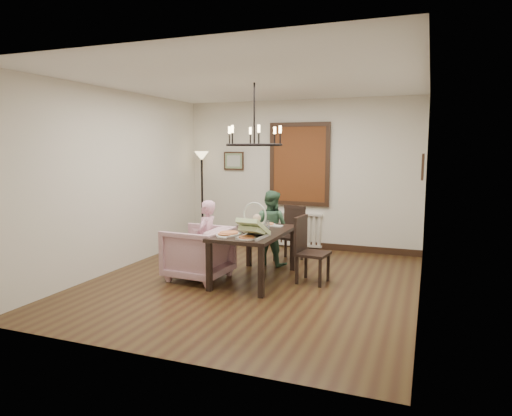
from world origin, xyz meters
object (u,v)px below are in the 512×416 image
Objects in this scene: armchair at (198,253)px; elderly_woman at (207,247)px; drinking_glass at (268,226)px; chair_right at (313,250)px; chair_far at (289,233)px; floor_lamp at (202,199)px; dining_table at (254,237)px; seated_man at (271,234)px; baby_bouncer at (254,225)px.

elderly_woman reaches higher than armchair.
drinking_glass is (0.95, 0.34, 0.40)m from armchair.
elderly_woman is (-1.49, -0.38, 0.00)m from chair_right.
chair_far is 0.97× the size of elderly_woman.
armchair is at bearing -79.77° from elderly_woman.
dining_table is at bearing -46.81° from floor_lamp.
chair_far is 1.32m from chair_right.
elderly_woman is at bearing -61.20° from floor_lamp.
chair_far is (0.13, 1.28, -0.17)m from dining_table.
seated_man is at bearing 94.43° from dining_table.
dining_table is at bearing 114.26° from baby_bouncer.
chair_far is at bearing 95.39° from baby_bouncer.
drinking_glass is at bearing -42.83° from floor_lamp.
chair_far is 7.44× the size of drinking_glass.
floor_lamp reaches higher than chair_far.
elderly_woman is 1.29m from seated_man.
chair_right is (0.70, -1.12, 0.01)m from chair_far.
seated_man reaches higher than chair_right.
chair_right is at bearing 11.82° from dining_table.
floor_lamp is at bearing 176.59° from chair_far.
elderly_woman is 0.95× the size of seated_man.
drinking_glass reaches higher than dining_table.
chair_far is 0.52× the size of floor_lamp.
floor_lamp is (-1.88, 2.01, 0.27)m from dining_table.
elderly_woman is at bearing -101.51° from chair_far.
elderly_woman is 1.94× the size of baby_bouncer.
seated_man is at bearing 103.73° from baby_bouncer.
chair_far is 2.18m from floor_lamp.
chair_far is 1.22m from drinking_glass.
floor_lamp is (-2.01, 0.72, 0.43)m from chair_far.
dining_table is 0.94m from seated_man.
drinking_glass is at bearing 93.50° from baby_bouncer.
dining_table is 1.65× the size of chair_far.
chair_far is 0.98× the size of chair_right.
floor_lamp is (-1.09, 2.24, 0.51)m from armchair.
elderly_woman reaches higher than chair_far.
floor_lamp is at bearing 134.45° from baby_bouncer.
elderly_woman is (0.13, 0.02, 0.10)m from armchair.
chair_right is at bearing 46.05° from baby_bouncer.
chair_right is 1.92× the size of baby_bouncer.
seated_man is 0.56× the size of floor_lamp.
floor_lamp reaches higher than dining_table.
armchair is at bearing 111.02° from chair_right.
dining_table is 0.85× the size of floor_lamp.
baby_bouncer is at bearing -72.75° from chair_far.
dining_table is 1.61× the size of chair_right.
armchair is 1.09m from drinking_glass.
floor_lamp reaches higher than elderly_woman.
floor_lamp is (-2.05, 1.90, 0.12)m from drinking_glass.
baby_bouncer is at bearing 75.98° from elderly_woman.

